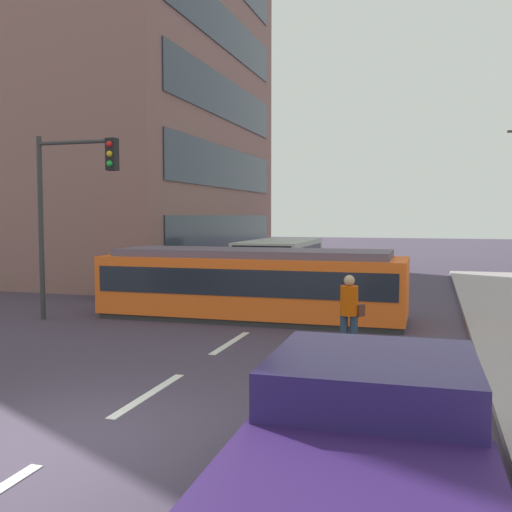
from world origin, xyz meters
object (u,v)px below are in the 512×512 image
object	(u,v)px
streetcar_tram	(252,283)
parked_sedan_mid	(151,276)
traffic_light_mast	(70,192)
pedestrian_crossing	(349,311)
city_bus	(280,260)
pickup_truck_parked	(368,453)

from	to	relation	value
streetcar_tram	parked_sedan_mid	bearing A→B (deg)	142.19
streetcar_tram	traffic_light_mast	size ratio (longest dim) A/B	1.68
pedestrian_crossing	traffic_light_mast	world-z (taller)	traffic_light_mast
pedestrian_crossing	parked_sedan_mid	size ratio (longest dim) A/B	0.37
streetcar_tram	parked_sedan_mid	distance (m)	6.47
parked_sedan_mid	traffic_light_mast	world-z (taller)	traffic_light_mast
city_bus	pedestrian_crossing	distance (m)	12.19
streetcar_tram	traffic_light_mast	distance (m)	5.51
streetcar_tram	pickup_truck_parked	distance (m)	11.34
streetcar_tram	parked_sedan_mid	size ratio (longest dim) A/B	1.86
city_bus	traffic_light_mast	distance (m)	10.35
pedestrian_crossing	traffic_light_mast	xyz separation A→B (m)	(-7.76, 1.91, 2.54)
streetcar_tram	city_bus	xyz separation A→B (m)	(-1.17, 7.67, 0.06)
traffic_light_mast	parked_sedan_mid	bearing A→B (deg)	95.33
pedestrian_crossing	parked_sedan_mid	world-z (taller)	pedestrian_crossing
city_bus	traffic_light_mast	world-z (taller)	traffic_light_mast
city_bus	pedestrian_crossing	world-z (taller)	city_bus
streetcar_tram	pedestrian_crossing	world-z (taller)	streetcar_tram
city_bus	pedestrian_crossing	size ratio (longest dim) A/B	3.35
pickup_truck_parked	traffic_light_mast	size ratio (longest dim) A/B	1.01
streetcar_tram	pedestrian_crossing	distance (m)	4.90
streetcar_tram	pedestrian_crossing	size ratio (longest dim) A/B	5.04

